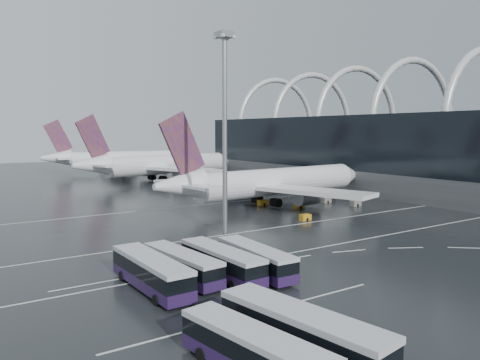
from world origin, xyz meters
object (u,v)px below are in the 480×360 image
airliner_gate_b (160,165)px  gse_cart_belly_e (263,203)px  bus_row_near_b (182,264)px  airliner_gate_c (117,160)px  gse_cart_belly_d (356,203)px  bus_row_near_c (221,261)px  bus_row_far_a (255,352)px  bus_row_near_a (151,272)px  airliner_main (270,183)px  gse_cart_belly_a (299,205)px  bus_row_near_d (255,259)px  gse_cart_belly_b (326,200)px  gse_cart_belly_c (305,217)px  floodlight_mast (225,109)px  bus_row_far_b (302,332)px

airliner_gate_b → gse_cart_belly_e: bearing=-101.2°
bus_row_near_b → airliner_gate_c: bearing=-21.0°
airliner_gate_c → gse_cart_belly_d: airliner_gate_c is taller
bus_row_near_b → bus_row_near_c: (4.02, -1.63, 0.08)m
bus_row_near_c → bus_row_far_a: (-9.16, -19.07, -0.08)m
gse_cart_belly_d → bus_row_near_a: bearing=-156.3°
airliner_main → gse_cart_belly_a: 8.01m
bus_row_near_d → gse_cart_belly_b: bus_row_near_d is taller
airliner_gate_b → bus_row_near_d: (-31.11, -95.25, -3.48)m
bus_row_near_c → gse_cart_belly_c: 35.67m
gse_cart_belly_a → gse_cart_belly_e: 8.27m
airliner_gate_c → gse_cart_belly_a: size_ratio=25.66×
airliner_main → airliner_gate_c: airliner_gate_c is taller
bus_row_near_b → floodlight_mast: size_ratio=0.41×
bus_row_near_c → floodlight_mast: floodlight_mast is taller
gse_cart_belly_b → gse_cart_belly_c: bearing=-143.8°
airliner_main → bus_row_near_c: bearing=-138.5°
floodlight_mast → gse_cart_belly_b: floodlight_mast is taller
bus_row_near_d → airliner_gate_c: bearing=-10.3°
bus_row_far_a → gse_cart_belly_a: size_ratio=5.74×
bus_row_near_b → floodlight_mast: 29.69m
gse_cart_belly_a → gse_cart_belly_b: bearing=13.0°
airliner_gate_b → floodlight_mast: floodlight_mast is taller
airliner_gate_b → bus_row_far_b: (-39.91, -113.11, -3.29)m
bus_row_near_a → bus_row_near_d: 11.99m
gse_cart_belly_b → gse_cart_belly_c: gse_cart_belly_b is taller
bus_row_near_b → airliner_gate_b: bearing=-27.5°
airliner_gate_b → bus_row_far_a: size_ratio=4.69×
airliner_gate_c → gse_cart_belly_c: size_ratio=28.41×
bus_row_near_d → gse_cart_belly_d: 52.99m
airliner_gate_c → bus_row_far_a: (-43.61, -151.99, -3.37)m
bus_row_far_a → floodlight_mast: size_ratio=0.41×
bus_row_near_a → gse_cart_belly_c: (37.79, 19.17, -1.30)m
airliner_gate_b → gse_cart_belly_d: bearing=-87.7°
bus_row_near_a → bus_row_near_d: bearing=-98.3°
airliner_main → gse_cart_belly_e: bearing=128.7°
airliner_gate_b → bus_row_near_d: airliner_gate_b is taller
bus_row_near_a → bus_row_far_a: 19.59m
bus_row_far_a → gse_cart_belly_b: (56.81, 51.82, -1.10)m
bus_row_near_b → gse_cart_belly_c: size_ratio=6.29×
bus_row_near_c → bus_row_far_b: (-4.96, -18.88, 0.14)m
gse_cart_belly_c → bus_row_far_b: bearing=-132.0°
airliner_gate_c → floodlight_mast: floodlight_mast is taller
gse_cart_belly_b → gse_cart_belly_d: bearing=-74.8°
airliner_main → bus_row_near_b: bearing=-142.9°
gse_cart_belly_b → gse_cart_belly_d: gse_cart_belly_d is taller
bus_row_near_d → gse_cart_belly_d: bus_row_near_d is taller
bus_row_near_d → bus_row_far_a: (-13.00, -18.05, -0.02)m
airliner_main → bus_row_near_a: airliner_main is taller
gse_cart_belly_b → bus_row_near_d: bearing=-142.4°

